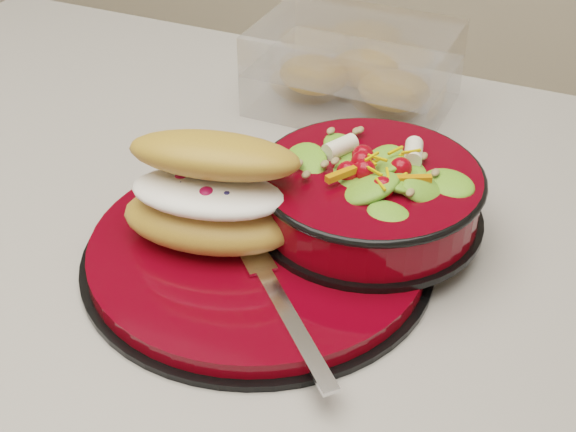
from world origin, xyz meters
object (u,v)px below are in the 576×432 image
at_px(pastry_box, 355,70).
at_px(dinner_plate, 258,251).
at_px(croissant, 211,192).
at_px(fork, 281,303).
at_px(salad_bowl, 370,188).

bearing_deg(pastry_box, dinner_plate, -85.06).
distance_m(croissant, fork, 0.12).
relative_size(dinner_plate, salad_bowl, 1.50).
bearing_deg(fork, croissant, 101.81).
bearing_deg(fork, dinner_plate, 83.16).
distance_m(salad_bowl, pastry_box, 0.26).
bearing_deg(fork, salad_bowl, 35.12).
height_order(dinner_plate, fork, fork).
bearing_deg(dinner_plate, salad_bowl, 43.46).
relative_size(dinner_plate, croissant, 1.86).
height_order(croissant, fork, croissant).
xyz_separation_m(salad_bowl, croissant, (-0.11, -0.08, 0.01)).
relative_size(salad_bowl, fork, 1.44).
xyz_separation_m(fork, pastry_box, (-0.08, 0.37, 0.02)).
xyz_separation_m(salad_bowl, fork, (-0.02, -0.14, -0.03)).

